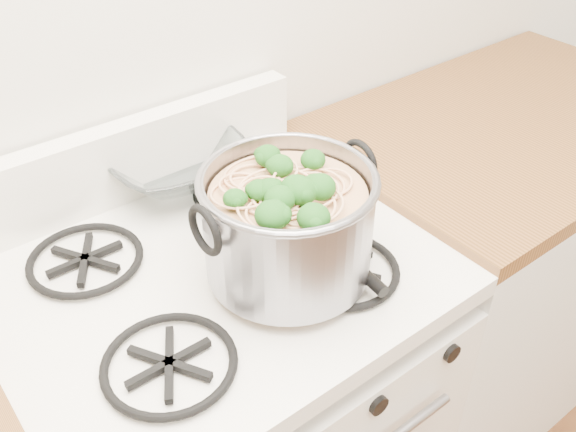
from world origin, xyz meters
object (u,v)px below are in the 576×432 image
(stock_pot, at_px, (288,225))
(glass_bowl, at_px, (176,169))
(spatula, at_px, (298,213))
(gas_range, at_px, (228,429))

(stock_pot, bearing_deg, glass_bowl, 90.33)
(stock_pot, relative_size, glass_bowl, 2.78)
(stock_pot, height_order, spatula, stock_pot)
(spatula, height_order, glass_bowl, glass_bowl)
(spatula, bearing_deg, glass_bowl, 117.12)
(gas_range, bearing_deg, spatula, 1.45)
(gas_range, bearing_deg, glass_bowl, 72.20)
(stock_pot, bearing_deg, spatula, 44.30)
(spatula, relative_size, glass_bowl, 2.70)
(stock_pot, xyz_separation_m, spatula, (0.10, 0.10, -0.08))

